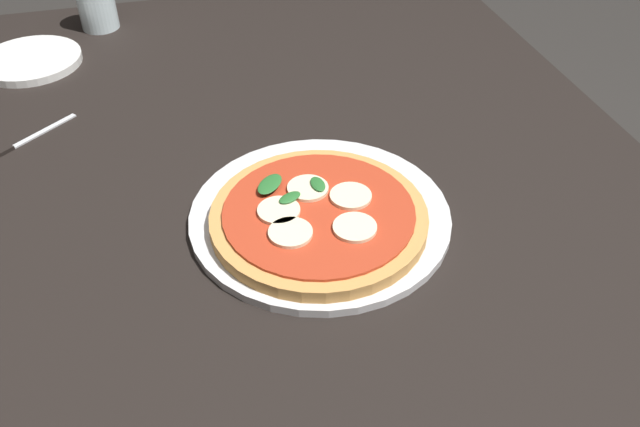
# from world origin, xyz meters

# --- Properties ---
(dining_table) EXTENTS (1.55, 1.15, 0.78)m
(dining_table) POSITION_xyz_m (0.00, 0.00, 0.69)
(dining_table) COLOR black
(dining_table) RESTS_ON ground_plane
(serving_tray) EXTENTS (0.35, 0.35, 0.01)m
(serving_tray) POSITION_xyz_m (-0.02, -0.05, 0.78)
(serving_tray) COLOR silver
(serving_tray) RESTS_ON dining_table
(pizza) EXTENTS (0.28, 0.28, 0.03)m
(pizza) POSITION_xyz_m (-0.04, -0.04, 0.80)
(pizza) COLOR tan
(pizza) RESTS_ON serving_tray
(plate_white) EXTENTS (0.18, 0.18, 0.01)m
(plate_white) POSITION_xyz_m (0.53, 0.35, 0.79)
(plate_white) COLOR white
(plate_white) RESTS_ON dining_table
(knife) EXTENTS (0.12, 0.15, 0.01)m
(knife) POSITION_xyz_m (0.25, 0.36, 0.78)
(knife) COLOR black
(knife) RESTS_ON dining_table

